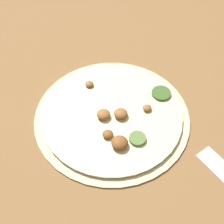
{
  "coord_description": "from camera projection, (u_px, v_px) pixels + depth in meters",
  "views": [
    {
      "loc": [
        -0.13,
        0.43,
        0.58
      ],
      "look_at": [
        0.0,
        0.0,
        0.02
      ],
      "focal_mm": 50.0,
      "sensor_mm": 36.0,
      "label": 1
    }
  ],
  "objects": [
    {
      "name": "pizza",
      "position": [
        113.0,
        116.0,
        0.73
      ],
      "size": [
        0.36,
        0.36,
        0.03
      ],
      "color": "beige",
      "rests_on": "ground_plane"
    },
    {
      "name": "ground_plane",
      "position": [
        112.0,
        117.0,
        0.73
      ],
      "size": [
        3.0,
        3.0,
        0.0
      ],
      "primitive_type": "plane",
      "color": "brown"
    }
  ]
}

